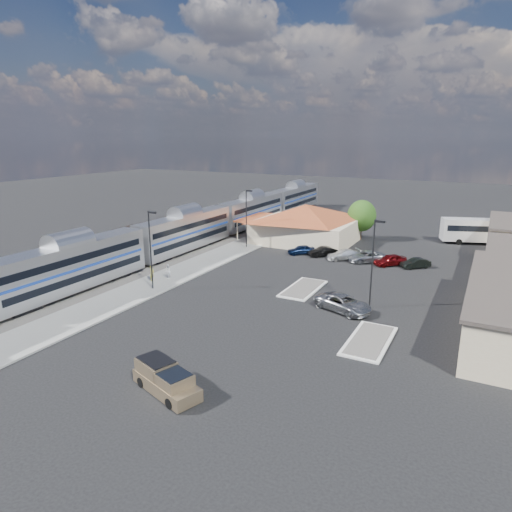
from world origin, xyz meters
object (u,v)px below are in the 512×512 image
at_px(suv, 343,303).
at_px(pickup_truck, 166,380).
at_px(coach_bus, 483,230).
at_px(station_depot, 305,223).

bearing_deg(suv, pickup_truck, -177.17).
xyz_separation_m(pickup_truck, coach_bus, (17.26, 58.18, 1.39)).
bearing_deg(suv, station_depot, 49.08).
bearing_deg(coach_bus, pickup_truck, 144.97).
height_order(suv, coach_bus, coach_bus).
height_order(station_depot, pickup_truck, station_depot).
relative_size(suv, coach_bus, 0.46).
xyz_separation_m(station_depot, suv, (14.51, -26.30, -2.32)).
distance_m(pickup_truck, suv, 20.83).
xyz_separation_m(suv, coach_bus, (11.05, 38.30, 1.48)).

